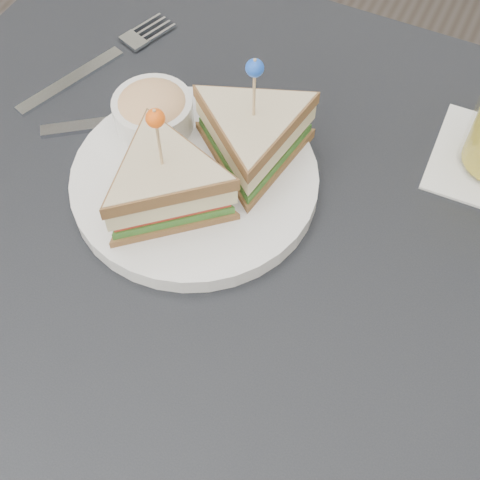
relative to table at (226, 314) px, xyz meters
The scene contains 4 objects.
table is the anchor object (origin of this frame).
plate_meal 0.16m from the table, 128.64° to the left, with size 0.28×0.28×0.14m.
cutlery_fork 0.32m from the table, 142.14° to the left, with size 0.09×0.20×0.01m.
cutlery_knife 0.23m from the table, 144.92° to the left, with size 0.17×0.13×0.01m.
Camera 1 is at (0.14, -0.27, 1.26)m, focal length 50.00 mm.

